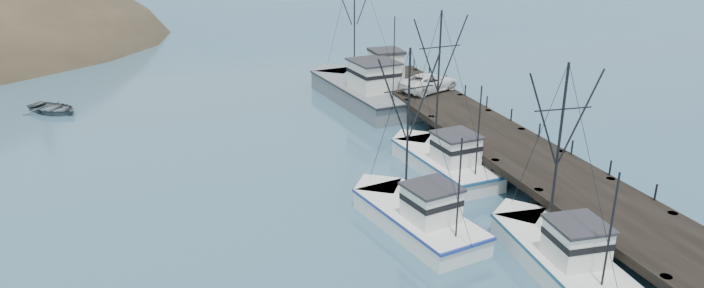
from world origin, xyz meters
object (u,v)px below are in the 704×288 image
Objects in this scene: pier_shed at (386,63)px; motorboat at (54,112)px; work_vessel at (362,90)px; trawler_near at (557,252)px; trawler_far at (442,160)px; trawler_mid at (415,215)px; pier at (491,136)px; pickup_truck at (429,82)px.

pier_shed is 31.81m from motorboat.
trawler_near is at bearing -90.54° from work_vessel.
trawler_near is 0.63× the size of work_vessel.
work_vessel reaches higher than trawler_far.
motorboat is at bearing 171.39° from pier_shed.
pier is at bearing 40.71° from trawler_mid.
pickup_truck is at bearing -72.45° from pier_shed.
work_vessel is at bearing 77.57° from trawler_mid.
trawler_near is 2.04× the size of motorboat.
work_vessel is at bearing 21.55° from pickup_truck.
trawler_far is at bearing -165.07° from pier.
trawler_near is 27.44m from pickup_truck.
trawler_far reaches higher than trawler_mid.
pier is at bearing -85.24° from pier_shed.
work_vessel is 3.27× the size of motorboat.
motorboat is at bearing 50.29° from pickup_truck.
work_vessel reaches higher than trawler_near.
motorboat is (-28.18, 23.96, -0.82)m from trawler_far.
pier_shed is at bearing 18.43° from work_vessel.
pickup_truck reaches higher than pier.
pier is 8.12× the size of motorboat.
pier is 4.84m from trawler_far.
pier is 3.97× the size of trawler_mid.
pier_shed is at bearing 72.25° from trawler_mid.
trawler_near is 31.96m from work_vessel.
trawler_near is 1.00× the size of trawler_mid.
trawler_far is 14.27m from pickup_truck.
trawler_mid is (-5.36, 6.28, -0.00)m from trawler_near.
pickup_truck is (5.07, 26.89, 2.01)m from trawler_near.
pier is 15.64m from trawler_near.
pier is 13.75× the size of pier_shed.
trawler_mid is 1.86× the size of pickup_truck.
trawler_mid is at bearing -126.25° from trawler_far.
trawler_far is (-4.60, -1.23, -0.87)m from pier.
trawler_far is 3.65× the size of pier_shed.
trawler_mid is at bearing -99.23° from motorboat.
pickup_truck is at bearing 69.28° from trawler_far.
trawler_far is at bearing -90.72° from work_vessel.
trawler_near is 33.16m from pier_shed.
work_vessel is at bearing 89.28° from trawler_far.
work_vessel reaches higher than pier.
pickup_truck is (10.42, 20.61, 2.01)m from trawler_mid.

